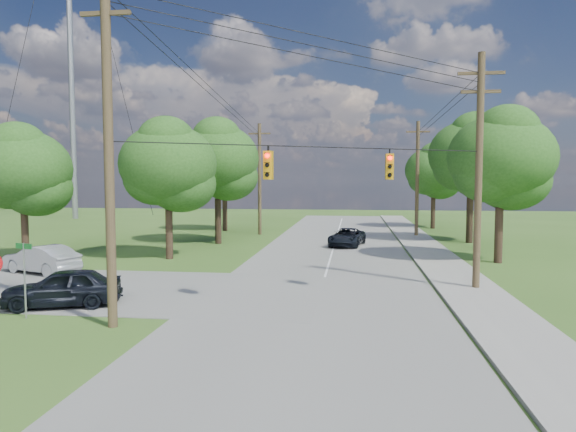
# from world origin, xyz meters

# --- Properties ---
(ground) EXTENTS (140.00, 140.00, 0.00)m
(ground) POSITION_xyz_m (0.00, 0.00, 0.00)
(ground) COLOR #36591D
(ground) RESTS_ON ground
(main_road) EXTENTS (10.00, 100.00, 0.03)m
(main_road) POSITION_xyz_m (2.00, 5.00, 0.01)
(main_road) COLOR gray
(main_road) RESTS_ON ground
(sidewalk_east) EXTENTS (2.60, 100.00, 0.12)m
(sidewalk_east) POSITION_xyz_m (8.70, 5.00, 0.06)
(sidewalk_east) COLOR gray
(sidewalk_east) RESTS_ON ground
(pole_sw) EXTENTS (2.00, 0.32, 12.00)m
(pole_sw) POSITION_xyz_m (-4.60, 0.40, 6.23)
(pole_sw) COLOR brown
(pole_sw) RESTS_ON ground
(pole_ne) EXTENTS (2.00, 0.32, 10.50)m
(pole_ne) POSITION_xyz_m (8.90, 8.00, 5.47)
(pole_ne) COLOR brown
(pole_ne) RESTS_ON ground
(pole_north_e) EXTENTS (2.00, 0.32, 10.00)m
(pole_north_e) POSITION_xyz_m (8.90, 30.00, 5.13)
(pole_north_e) COLOR brown
(pole_north_e) RESTS_ON ground
(pole_north_w) EXTENTS (2.00, 0.32, 10.00)m
(pole_north_w) POSITION_xyz_m (-5.00, 30.00, 5.13)
(pole_north_w) COLOR brown
(pole_north_w) RESTS_ON ground
(power_lines) EXTENTS (13.93, 29.62, 4.93)m
(power_lines) POSITION_xyz_m (1.50, 11.54, 9.15)
(power_lines) COLOR black
(power_lines) RESTS_ON ground
(traffic_signals) EXTENTS (4.91, 3.27, 1.05)m
(traffic_signals) POSITION_xyz_m (2.55, 4.43, 5.50)
(traffic_signals) COLOR #C98D0B
(traffic_signals) RESTS_ON ground
(radio_mast) EXTENTS (0.70, 0.70, 45.00)m
(radio_mast) POSITION_xyz_m (-32.00, 46.00, 22.50)
(radio_mast) COLOR gray
(radio_mast) RESTS_ON ground
(tree_w_near) EXTENTS (6.00, 6.00, 8.40)m
(tree_w_near) POSITION_xyz_m (-8.00, 15.00, 5.92)
(tree_w_near) COLOR #3D2B1E
(tree_w_near) RESTS_ON ground
(tree_w_mid) EXTENTS (6.40, 6.40, 9.22)m
(tree_w_mid) POSITION_xyz_m (-7.00, 23.00, 6.58)
(tree_w_mid) COLOR #3D2B1E
(tree_w_mid) RESTS_ON ground
(tree_w_far) EXTENTS (6.00, 6.00, 8.73)m
(tree_w_far) POSITION_xyz_m (-9.00, 33.00, 6.25)
(tree_w_far) COLOR #3D2B1E
(tree_w_far) RESTS_ON ground
(tree_e_near) EXTENTS (6.20, 6.20, 8.81)m
(tree_e_near) POSITION_xyz_m (12.00, 16.00, 6.25)
(tree_e_near) COLOR #3D2B1E
(tree_e_near) RESTS_ON ground
(tree_e_mid) EXTENTS (6.60, 6.60, 9.64)m
(tree_e_mid) POSITION_xyz_m (12.50, 26.00, 6.91)
(tree_e_mid) COLOR #3D2B1E
(tree_e_mid) RESTS_ON ground
(tree_e_far) EXTENTS (5.80, 5.80, 8.32)m
(tree_e_far) POSITION_xyz_m (11.50, 38.00, 5.92)
(tree_e_far) COLOR #3D2B1E
(tree_e_far) RESTS_ON ground
(tree_cross_n) EXTENTS (5.60, 5.60, 7.91)m
(tree_cross_n) POSITION_xyz_m (-16.00, 12.50, 5.59)
(tree_cross_n) COLOR #3D2B1E
(tree_cross_n) RESTS_ON ground
(car_cross_dark) EXTENTS (4.70, 3.10, 1.49)m
(car_cross_dark) POSITION_xyz_m (-7.75, 2.70, 0.78)
(car_cross_dark) COLOR black
(car_cross_dark) RESTS_ON cross_road
(car_cross_silver) EXTENTS (4.75, 3.01, 1.48)m
(car_cross_silver) POSITION_xyz_m (-12.92, 9.30, 0.77)
(car_cross_silver) COLOR #ADB0B4
(car_cross_silver) RESTS_ON cross_road
(car_main_north) EXTENTS (3.02, 5.01, 1.30)m
(car_main_north) POSITION_xyz_m (2.96, 22.67, 0.68)
(car_main_north) COLOR black
(car_main_north) RESTS_ON main_road
(street_name_sign) EXTENTS (0.78, 0.29, 2.71)m
(street_name_sign) POSITION_xyz_m (-8.16, 1.00, 1.72)
(street_name_sign) COLOR gray
(street_name_sign) RESTS_ON ground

